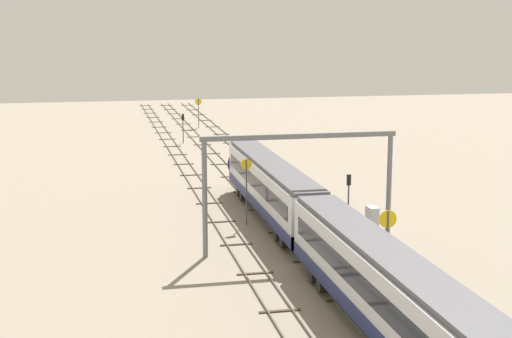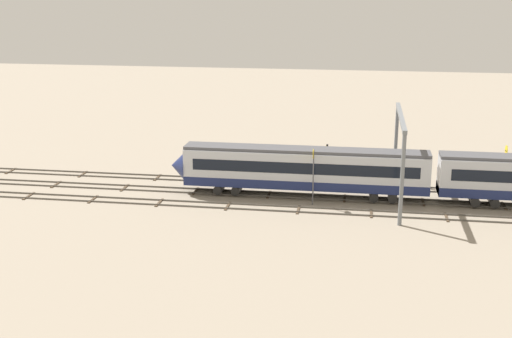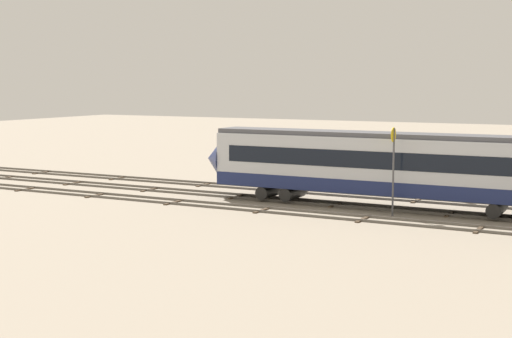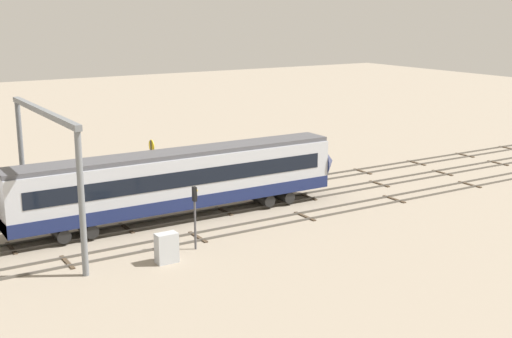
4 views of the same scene
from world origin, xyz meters
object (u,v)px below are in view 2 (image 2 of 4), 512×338
at_px(overhead_gantry, 400,140).
at_px(relay_cabinet, 350,171).
at_px(speed_sign_mid_trackside, 313,169).
at_px(signal_light_trackside_departure, 327,157).
at_px(speed_sign_near_foreground, 505,163).

bearing_deg(overhead_gantry, relay_cabinet, -57.42).
distance_m(speed_sign_mid_trackside, relay_cabinet, 10.47).
bearing_deg(speed_sign_mid_trackside, overhead_gantry, -164.38).
distance_m(signal_light_trackside_departure, relay_cabinet, 3.25).
bearing_deg(speed_sign_near_foreground, overhead_gantry, 13.80).
bearing_deg(speed_sign_mid_trackside, relay_cabinet, -109.06).
xyz_separation_m(overhead_gantry, speed_sign_mid_trackside, (8.00, 2.24, -2.67)).
bearing_deg(speed_sign_near_foreground, relay_cabinet, -17.73).
bearing_deg(overhead_gantry, signal_light_trackside_departure, -40.74).
xyz_separation_m(speed_sign_near_foreground, signal_light_trackside_departure, (17.51, -3.64, -0.99)).
distance_m(speed_sign_near_foreground, speed_sign_mid_trackside, 18.95).
relative_size(speed_sign_mid_trackside, relay_cabinet, 3.03).
xyz_separation_m(overhead_gantry, speed_sign_near_foreground, (-10.33, -2.54, -2.53)).
distance_m(overhead_gantry, speed_sign_mid_trackside, 8.73).
height_order(overhead_gantry, speed_sign_mid_trackside, overhead_gantry).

